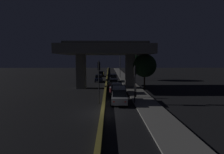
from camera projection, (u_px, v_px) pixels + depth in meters
ground_plane at (103, 113)px, 17.42m from camera, size 200.00×200.00×0.00m
median_divider at (107, 77)px, 52.23m from camera, size 0.36×126.00×0.41m
sidewalk_right at (126, 80)px, 45.36m from camera, size 2.96×126.00×0.14m
elevated_overpass at (106, 52)px, 32.24m from camera, size 16.21×11.24×8.79m
traffic_light_left_of_median at (99, 75)px, 20.85m from camera, size 0.30×0.49×5.22m
traffic_light_right_of_median at (135, 78)px, 20.96m from camera, size 0.30×0.49×4.63m
street_lamp at (119, 63)px, 50.33m from camera, size 2.76×0.32×7.56m
car_silver_lead at (119, 95)px, 21.34m from camera, size 2.10×4.75×1.94m
car_black_second at (117, 88)px, 27.23m from camera, size 1.95×4.03×1.64m
car_silver_third at (114, 83)px, 34.52m from camera, size 2.16×4.70×1.59m
car_silver_fourth at (113, 78)px, 42.35m from camera, size 1.88×4.67×1.88m
car_dark_blue_lead_oncoming at (99, 78)px, 42.50m from camera, size 2.11×4.68×1.71m
car_black_second_oncoming at (101, 74)px, 56.21m from camera, size 1.93×4.08×1.70m
motorcycle_black_filtering_near at (111, 92)px, 25.15m from camera, size 0.33×1.75×1.47m
motorcycle_red_filtering_mid at (109, 85)px, 32.68m from camera, size 0.34×1.88×1.50m
pedestrian_on_sidewalk at (135, 91)px, 24.27m from camera, size 0.30×0.30×1.69m
roadside_tree_kerbside_near at (145, 66)px, 31.72m from camera, size 4.21×4.21×6.36m
roadside_tree_kerbside_mid at (135, 62)px, 45.30m from camera, size 4.46×4.46×6.98m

